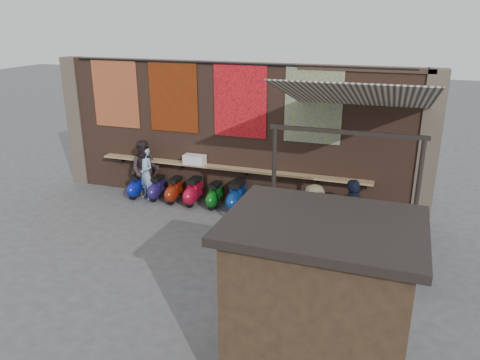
# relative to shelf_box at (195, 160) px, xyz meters

# --- Properties ---
(ground) EXTENTS (70.00, 70.00, 0.00)m
(ground) POSITION_rel_shelf_box_xyz_m (1.02, -2.30, -1.26)
(ground) COLOR #474749
(ground) RESTS_ON ground
(brick_wall) EXTENTS (10.00, 0.40, 4.00)m
(brick_wall) POSITION_rel_shelf_box_xyz_m (1.02, 0.40, 0.74)
(brick_wall) COLOR brown
(brick_wall) RESTS_ON ground
(pier_left) EXTENTS (0.50, 0.50, 4.00)m
(pier_left) POSITION_rel_shelf_box_xyz_m (-4.18, 0.40, 0.74)
(pier_left) COLOR #4C4238
(pier_left) RESTS_ON ground
(pier_right) EXTENTS (0.50, 0.50, 4.00)m
(pier_right) POSITION_rel_shelf_box_xyz_m (6.22, 0.40, 0.74)
(pier_right) COLOR #4C4238
(pier_right) RESTS_ON ground
(eating_counter) EXTENTS (8.00, 0.32, 0.05)m
(eating_counter) POSITION_rel_shelf_box_xyz_m (1.02, 0.03, -0.16)
(eating_counter) COLOR #9E7A51
(eating_counter) RESTS_ON brick_wall
(shelf_box) EXTENTS (0.62, 0.33, 0.27)m
(shelf_box) POSITION_rel_shelf_box_xyz_m (0.00, 0.00, 0.00)
(shelf_box) COLOR white
(shelf_box) RESTS_ON eating_counter
(tapestry_redgold) EXTENTS (1.50, 0.02, 2.00)m
(tapestry_redgold) POSITION_rel_shelf_box_xyz_m (-2.58, 0.18, 1.74)
(tapestry_redgold) COLOR maroon
(tapestry_redgold) RESTS_ON brick_wall
(tapestry_sun) EXTENTS (1.50, 0.02, 2.00)m
(tapestry_sun) POSITION_rel_shelf_box_xyz_m (-0.68, 0.18, 1.74)
(tapestry_sun) COLOR #BE3C0B
(tapestry_sun) RESTS_ON brick_wall
(tapestry_orange) EXTENTS (1.50, 0.02, 2.00)m
(tapestry_orange) POSITION_rel_shelf_box_xyz_m (1.32, 0.18, 1.74)
(tapestry_orange) COLOR red
(tapestry_orange) RESTS_ON brick_wall
(tapestry_multi) EXTENTS (1.50, 0.02, 2.00)m
(tapestry_multi) POSITION_rel_shelf_box_xyz_m (3.32, 0.18, 1.74)
(tapestry_multi) COLOR #283E93
(tapestry_multi) RESTS_ON brick_wall
(hang_rail) EXTENTS (9.50, 0.06, 0.06)m
(hang_rail) POSITION_rel_shelf_box_xyz_m (1.02, 0.17, 2.72)
(hang_rail) COLOR black
(hang_rail) RESTS_ON brick_wall
(scooter_stool_0) EXTENTS (0.33, 0.73, 0.69)m
(scooter_stool_0) POSITION_rel_shelf_box_xyz_m (-1.78, -0.31, -0.92)
(scooter_stool_0) COLOR #0E1D9C
(scooter_stool_0) RESTS_ON ground
(scooter_stool_1) EXTENTS (0.32, 0.71, 0.68)m
(scooter_stool_1) POSITION_rel_shelf_box_xyz_m (-1.13, -0.26, -0.92)
(scooter_stool_1) COLOR navy
(scooter_stool_1) RESTS_ON ground
(scooter_stool_2) EXTENTS (0.34, 0.75, 0.71)m
(scooter_stool_2) POSITION_rel_shelf_box_xyz_m (-0.54, -0.29, -0.91)
(scooter_stool_2) COLOR maroon
(scooter_stool_2) RESTS_ON ground
(scooter_stool_3) EXTENTS (0.36, 0.81, 0.77)m
(scooter_stool_3) POSITION_rel_shelf_box_xyz_m (0.06, -0.29, -0.88)
(scooter_stool_3) COLOR #B00D28
(scooter_stool_3) RESTS_ON ground
(scooter_stool_4) EXTENTS (0.33, 0.74, 0.70)m
(scooter_stool_4) POSITION_rel_shelf_box_xyz_m (0.73, -0.29, -0.91)
(scooter_stool_4) COLOR #0D5D14
(scooter_stool_4) RESTS_ON ground
(scooter_stool_5) EXTENTS (0.40, 0.88, 0.84)m
(scooter_stool_5) POSITION_rel_shelf_box_xyz_m (1.40, -0.33, -0.84)
(scooter_stool_5) COLOR navy
(scooter_stool_5) RESTS_ON ground
(scooter_stool_6) EXTENTS (0.34, 0.75, 0.71)m
(scooter_stool_6) POSITION_rel_shelf_box_xyz_m (2.07, -0.31, -0.91)
(scooter_stool_6) COLOR #0E4612
(scooter_stool_6) RESTS_ON ground
(scooter_stool_7) EXTENTS (0.33, 0.74, 0.70)m
(scooter_stool_7) POSITION_rel_shelf_box_xyz_m (2.64, -0.31, -0.91)
(scooter_stool_7) COLOR maroon
(scooter_stool_7) RESTS_ON ground
(scooter_stool_8) EXTENTS (0.33, 0.73, 0.69)m
(scooter_stool_8) POSITION_rel_shelf_box_xyz_m (3.29, -0.32, -0.92)
(scooter_stool_8) COLOR black
(scooter_stool_8) RESTS_ON ground
(scooter_stool_9) EXTENTS (0.34, 0.75, 0.72)m
(scooter_stool_9) POSITION_rel_shelf_box_xyz_m (3.91, -0.29, -0.90)
(scooter_stool_9) COLOR #141A4C
(scooter_stool_9) RESTS_ON ground
(scooter_stool_10) EXTENTS (0.34, 0.76, 0.73)m
(scooter_stool_10) POSITION_rel_shelf_box_xyz_m (4.53, -0.25, -0.90)
(scooter_stool_10) COLOR #196757
(scooter_stool_10) RESTS_ON ground
(diner_left) EXTENTS (0.67, 0.57, 1.56)m
(diner_left) POSITION_rel_shelf_box_xyz_m (-1.46, -0.30, -0.48)
(diner_left) COLOR #90B0D1
(diner_left) RESTS_ON ground
(diner_right) EXTENTS (1.01, 0.88, 1.77)m
(diner_right) POSITION_rel_shelf_box_xyz_m (-1.46, -0.30, -0.38)
(diner_right) COLOR #2A2123
(diner_right) RESTS_ON ground
(shopper_navy) EXTENTS (1.18, 0.99, 1.89)m
(shopper_navy) POSITION_rel_shelf_box_xyz_m (4.70, -2.15, -0.32)
(shopper_navy) COLOR #161B31
(shopper_navy) RESTS_ON ground
(shopper_grey) EXTENTS (1.22, 1.22, 1.70)m
(shopper_grey) POSITION_rel_shelf_box_xyz_m (5.92, -3.14, -0.41)
(shopper_grey) COLOR #59585D
(shopper_grey) RESTS_ON ground
(shopper_tan) EXTENTS (0.99, 0.94, 1.71)m
(shopper_tan) POSITION_rel_shelf_box_xyz_m (3.87, -2.22, -0.41)
(shopper_tan) COLOR olive
(shopper_tan) RESTS_ON ground
(market_stall) EXTENTS (2.35, 1.78, 2.52)m
(market_stall) POSITION_rel_shelf_box_xyz_m (4.65, -6.13, -0.00)
(market_stall) COLOR black
(market_stall) RESTS_ON ground
(stall_roof) EXTENTS (2.64, 2.05, 0.12)m
(stall_roof) POSITION_rel_shelf_box_xyz_m (4.65, -6.13, 1.32)
(stall_roof) COLOR black
(stall_roof) RESTS_ON market_stall
(stall_sign) EXTENTS (1.20, 0.06, 0.50)m
(stall_sign) POSITION_rel_shelf_box_xyz_m (4.66, -5.23, 0.56)
(stall_sign) COLOR gold
(stall_sign) RESTS_ON market_stall
(stall_shelf) EXTENTS (1.93, 0.13, 0.06)m
(stall_shelf) POSITION_rel_shelf_box_xyz_m (4.66, -5.23, -0.34)
(stall_shelf) COLOR #473321
(stall_shelf) RESTS_ON market_stall
(awning_canvas) EXTENTS (3.20, 3.28, 0.97)m
(awning_canvas) POSITION_rel_shelf_box_xyz_m (4.52, -1.40, 2.29)
(awning_canvas) COLOR beige
(awning_canvas) RESTS_ON brick_wall
(awning_ledger) EXTENTS (3.30, 0.08, 0.12)m
(awning_ledger) POSITION_rel_shelf_box_xyz_m (4.52, 0.19, 2.69)
(awning_ledger) COLOR #33261C
(awning_ledger) RESTS_ON brick_wall
(awning_header) EXTENTS (3.00, 0.08, 0.08)m
(awning_header) POSITION_rel_shelf_box_xyz_m (4.52, -2.90, 1.82)
(awning_header) COLOR black
(awning_header) RESTS_ON awning_post_left
(awning_post_left) EXTENTS (0.09, 0.09, 3.10)m
(awning_post_left) POSITION_rel_shelf_box_xyz_m (3.12, -2.90, 0.29)
(awning_post_left) COLOR black
(awning_post_left) RESTS_ON ground
(awning_post_right) EXTENTS (0.09, 0.09, 3.10)m
(awning_post_right) POSITION_rel_shelf_box_xyz_m (5.92, -2.90, 0.29)
(awning_post_right) COLOR black
(awning_post_right) RESTS_ON ground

